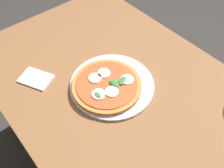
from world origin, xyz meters
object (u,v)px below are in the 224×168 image
at_px(dining_table, 122,103).
at_px(napkin, 36,79).
at_px(serving_tray, 112,85).
at_px(pizza, 107,85).

bearing_deg(dining_table, napkin, -137.09).
bearing_deg(dining_table, serving_tray, -143.39).
bearing_deg(serving_tray, pizza, -91.20).
height_order(pizza, napkin, pizza).
distance_m(serving_tray, pizza, 0.03).
distance_m(dining_table, napkin, 0.39).
bearing_deg(napkin, serving_tray, 43.82).
distance_m(dining_table, pizza, 0.15).
bearing_deg(pizza, serving_tray, 88.80).
height_order(serving_tray, pizza, pizza).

